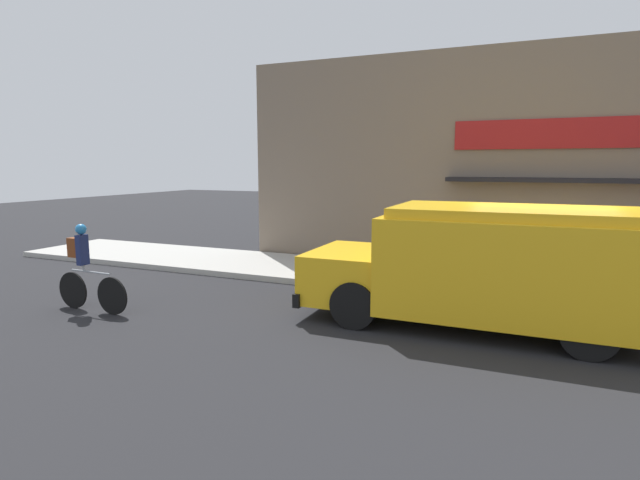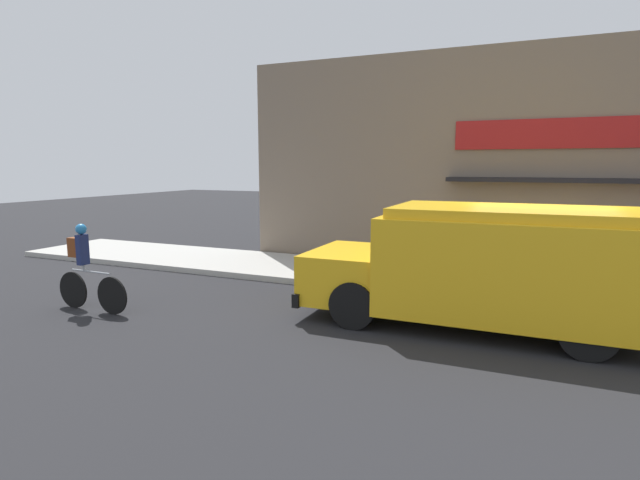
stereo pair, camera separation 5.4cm
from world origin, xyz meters
name	(u,v)px [view 2 (the right image)]	position (x,y,z in m)	size (l,w,h in m)	color
ground_plane	(536,310)	(0.00, 0.00, 0.00)	(70.00, 70.00, 0.00)	#232326
sidewalk	(537,290)	(0.00, 1.42, 0.07)	(28.00, 2.84, 0.14)	#ADAAA3
storefront	(545,163)	(0.01, 2.98, 2.75)	(15.25, 0.76, 5.49)	#756656
school_bus	(489,265)	(-0.77, -1.37, 1.05)	(5.60, 2.65, 2.02)	yellow
cyclist	(86,270)	(-7.68, -3.32, 0.77)	(1.70, 0.20, 1.63)	black
trash_bin	(520,257)	(-0.39, 2.29, 0.60)	(0.59, 0.59, 0.92)	slate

